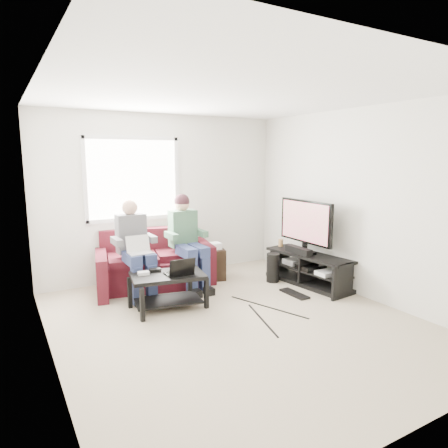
{
  "coord_description": "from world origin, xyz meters",
  "views": [
    {
      "loc": [
        -2.35,
        -3.8,
        1.94
      ],
      "look_at": [
        0.17,
        0.6,
        1.08
      ],
      "focal_mm": 32.0,
      "sensor_mm": 36.0,
      "label": 1
    }
  ],
  "objects_px": {
    "tv_stand": "(308,271)",
    "end_table": "(214,263)",
    "sofa": "(155,265)",
    "subwoofer": "(273,268)",
    "tv": "(305,223)",
    "coffee_table": "(168,283)"
  },
  "relations": [
    {
      "from": "sofa",
      "to": "end_table",
      "type": "distance_m",
      "value": 0.93
    },
    {
      "from": "coffee_table",
      "to": "end_table",
      "type": "height_order",
      "value": "end_table"
    },
    {
      "from": "tv",
      "to": "end_table",
      "type": "distance_m",
      "value": 1.57
    },
    {
      "from": "end_table",
      "to": "coffee_table",
      "type": "bearing_deg",
      "value": -144.0
    },
    {
      "from": "sofa",
      "to": "tv",
      "type": "height_order",
      "value": "tv"
    },
    {
      "from": "sofa",
      "to": "end_table",
      "type": "xyz_separation_m",
      "value": [
        0.91,
        -0.19,
        -0.05
      ]
    },
    {
      "from": "coffee_table",
      "to": "tv",
      "type": "bearing_deg",
      "value": -1.49
    },
    {
      "from": "coffee_table",
      "to": "subwoofer",
      "type": "distance_m",
      "value": 1.86
    },
    {
      "from": "tv_stand",
      "to": "end_table",
      "type": "bearing_deg",
      "value": 139.6
    },
    {
      "from": "coffee_table",
      "to": "end_table",
      "type": "distance_m",
      "value": 1.36
    },
    {
      "from": "sofa",
      "to": "coffee_table",
      "type": "relative_size",
      "value": 1.96
    },
    {
      "from": "tv",
      "to": "subwoofer",
      "type": "bearing_deg",
      "value": 144.35
    },
    {
      "from": "coffee_table",
      "to": "tv_stand",
      "type": "relative_size",
      "value": 0.67
    },
    {
      "from": "tv",
      "to": "subwoofer",
      "type": "distance_m",
      "value": 0.86
    },
    {
      "from": "tv_stand",
      "to": "coffee_table",
      "type": "bearing_deg",
      "value": 175.95
    },
    {
      "from": "sofa",
      "to": "tv_stand",
      "type": "distance_m",
      "value": 2.34
    },
    {
      "from": "subwoofer",
      "to": "end_table",
      "type": "xyz_separation_m",
      "value": [
        -0.74,
        0.58,
        0.04
      ]
    },
    {
      "from": "end_table",
      "to": "tv_stand",
      "type": "bearing_deg",
      "value": -40.4
    },
    {
      "from": "coffee_table",
      "to": "tv_stand",
      "type": "xyz_separation_m",
      "value": [
        2.23,
        -0.16,
        -0.12
      ]
    },
    {
      "from": "coffee_table",
      "to": "subwoofer",
      "type": "xyz_separation_m",
      "value": [
        1.84,
        0.22,
        -0.11
      ]
    },
    {
      "from": "tv_stand",
      "to": "end_table",
      "type": "height_order",
      "value": "end_table"
    },
    {
      "from": "sofa",
      "to": "subwoofer",
      "type": "distance_m",
      "value": 1.82
    }
  ]
}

